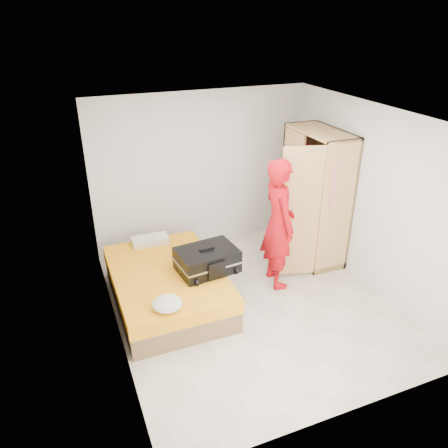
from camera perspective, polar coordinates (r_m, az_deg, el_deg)
name	(u,v)px	position (r m, az deg, el deg)	size (l,w,h in m)	color
room	(254,220)	(5.51, 3.98, 0.46)	(4.00, 4.02, 2.60)	beige
bed	(167,286)	(6.14, -7.39, -8.05)	(1.42, 2.02, 0.50)	olive
wardrobe	(314,201)	(6.99, 11.62, 3.02)	(1.16, 1.20, 2.10)	tan
person	(279,224)	(6.22, 7.13, 0.01)	(0.70, 0.46, 1.93)	red
suitcase	(207,260)	(5.91, -2.21, -4.71)	(0.86, 0.67, 0.34)	black
round_cushion	(167,304)	(5.28, -7.41, -10.26)	(0.36, 0.36, 0.14)	silver
pillow	(150,240)	(6.70, -9.60, -2.12)	(0.54, 0.28, 0.10)	silver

